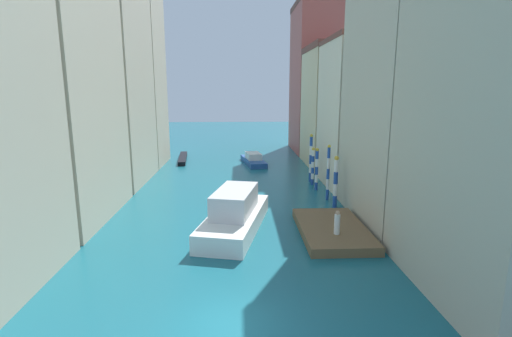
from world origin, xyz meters
TOP-DOWN VIEW (x-y plane):
  - ground_plane at (0.00, 24.50)m, footprint 154.00×154.00m
  - building_left_1 at (-12.20, 14.02)m, footprint 6.25×11.33m
  - building_left_2 at (-12.20, 25.56)m, footprint 6.25×11.02m
  - building_left_3 at (-12.20, 35.15)m, footprint 6.25×7.81m
  - building_right_0 at (12.20, 2.06)m, footprint 6.25×10.40m
  - building_right_1 at (12.20, 12.67)m, footprint 6.25×10.93m
  - building_right_2 at (12.20, 23.07)m, footprint 6.25×9.32m
  - building_right_3 at (12.20, 33.61)m, footprint 6.25×10.97m
  - building_right_4 at (12.20, 45.39)m, footprint 6.25×12.08m
  - waterfront_dock at (6.70, 9.75)m, footprint 4.28×7.56m
  - person_on_dock at (6.60, 8.25)m, footprint 0.36×0.36m
  - mooring_pole_0 at (8.31, 15.53)m, footprint 0.38×0.38m
  - mooring_pole_1 at (8.23, 17.81)m, footprint 0.29×0.29m
  - mooring_pole_2 at (7.90, 21.10)m, footprint 0.34×0.34m
  - mooring_pole_3 at (7.93, 23.16)m, footprint 0.33×0.33m
  - mooring_pole_4 at (7.97, 24.52)m, footprint 0.34×0.34m
  - vaporetto_white at (0.21, 10.85)m, footprint 5.18×9.83m
  - gondola_black at (-7.21, 37.65)m, footprint 1.84×8.71m
  - motorboat_0 at (2.39, 34.68)m, footprint 3.29×7.48m

SIDE VIEW (x-z plane):
  - ground_plane at x=0.00m, z-range 0.00..0.00m
  - gondola_black at x=-7.21m, z-range 0.00..0.52m
  - waterfront_dock at x=6.70m, z-range 0.00..0.58m
  - motorboat_0 at x=2.39m, z-range -0.19..1.23m
  - vaporetto_white at x=0.21m, z-range -0.33..2.52m
  - person_on_dock at x=6.60m, z-range 0.52..2.05m
  - mooring_pole_3 at x=7.93m, z-range 0.05..3.89m
  - mooring_pole_2 at x=7.90m, z-range 0.05..4.13m
  - mooring_pole_0 at x=8.31m, z-range 0.06..4.35m
  - mooring_pole_1 at x=8.23m, z-range 0.04..4.91m
  - mooring_pole_4 at x=7.97m, z-range 0.05..5.07m
  - building_right_2 at x=12.20m, z-range 0.01..14.39m
  - building_right_3 at x=12.20m, z-range 0.01..14.85m
  - building_right_0 at x=12.20m, z-range 0.01..15.76m
  - building_left_1 at x=-12.20m, z-range 0.01..17.58m
  - building_right_1 at x=12.20m, z-range 0.01..20.20m
  - building_left_2 at x=-12.20m, z-range 0.01..20.96m
  - building_left_3 at x=-12.20m, z-range 0.01..21.93m
  - building_right_4 at x=12.20m, z-range 0.01..22.32m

